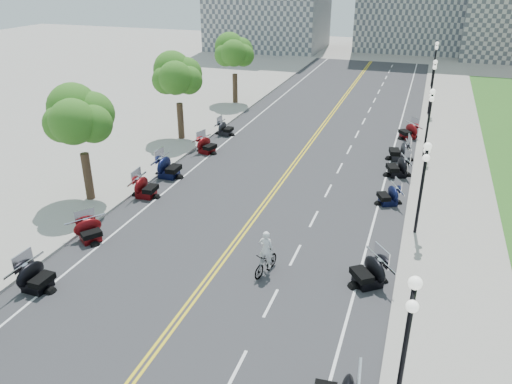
% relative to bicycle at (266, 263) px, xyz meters
% --- Properties ---
extents(ground, '(160.00, 160.00, 0.00)m').
position_rel_bicycle_xyz_m(ground, '(-2.31, 1.94, -0.56)').
color(ground, gray).
extents(road, '(16.00, 90.00, 0.01)m').
position_rel_bicycle_xyz_m(road, '(-2.31, 11.94, -0.56)').
color(road, '#333335').
rests_on(road, ground).
extents(centerline_yellow_a, '(0.12, 90.00, 0.00)m').
position_rel_bicycle_xyz_m(centerline_yellow_a, '(-2.43, 11.94, -0.55)').
color(centerline_yellow_a, yellow).
rests_on(centerline_yellow_a, road).
extents(centerline_yellow_b, '(0.12, 90.00, 0.00)m').
position_rel_bicycle_xyz_m(centerline_yellow_b, '(-2.19, 11.94, -0.55)').
color(centerline_yellow_b, yellow).
rests_on(centerline_yellow_b, road).
extents(edge_line_north, '(0.12, 90.00, 0.00)m').
position_rel_bicycle_xyz_m(edge_line_north, '(4.09, 11.94, -0.55)').
color(edge_line_north, white).
rests_on(edge_line_north, road).
extents(edge_line_south, '(0.12, 90.00, 0.00)m').
position_rel_bicycle_xyz_m(edge_line_south, '(-8.71, 11.94, -0.55)').
color(edge_line_south, white).
rests_on(edge_line_south, road).
extents(lane_dash_4, '(0.12, 2.00, 0.00)m').
position_rel_bicycle_xyz_m(lane_dash_4, '(0.89, -6.06, -0.55)').
color(lane_dash_4, white).
rests_on(lane_dash_4, road).
extents(lane_dash_5, '(0.12, 2.00, 0.00)m').
position_rel_bicycle_xyz_m(lane_dash_5, '(0.89, -2.06, -0.55)').
color(lane_dash_5, white).
rests_on(lane_dash_5, road).
extents(lane_dash_6, '(0.12, 2.00, 0.00)m').
position_rel_bicycle_xyz_m(lane_dash_6, '(0.89, 1.94, -0.55)').
color(lane_dash_6, white).
rests_on(lane_dash_6, road).
extents(lane_dash_7, '(0.12, 2.00, 0.00)m').
position_rel_bicycle_xyz_m(lane_dash_7, '(0.89, 5.94, -0.55)').
color(lane_dash_7, white).
rests_on(lane_dash_7, road).
extents(lane_dash_8, '(0.12, 2.00, 0.00)m').
position_rel_bicycle_xyz_m(lane_dash_8, '(0.89, 9.94, -0.55)').
color(lane_dash_8, white).
rests_on(lane_dash_8, road).
extents(lane_dash_9, '(0.12, 2.00, 0.00)m').
position_rel_bicycle_xyz_m(lane_dash_9, '(0.89, 13.94, -0.55)').
color(lane_dash_9, white).
rests_on(lane_dash_9, road).
extents(lane_dash_10, '(0.12, 2.00, 0.00)m').
position_rel_bicycle_xyz_m(lane_dash_10, '(0.89, 17.94, -0.55)').
color(lane_dash_10, white).
rests_on(lane_dash_10, road).
extents(lane_dash_11, '(0.12, 2.00, 0.00)m').
position_rel_bicycle_xyz_m(lane_dash_11, '(0.89, 21.94, -0.55)').
color(lane_dash_11, white).
rests_on(lane_dash_11, road).
extents(lane_dash_12, '(0.12, 2.00, 0.00)m').
position_rel_bicycle_xyz_m(lane_dash_12, '(0.89, 25.94, -0.55)').
color(lane_dash_12, white).
rests_on(lane_dash_12, road).
extents(lane_dash_13, '(0.12, 2.00, 0.00)m').
position_rel_bicycle_xyz_m(lane_dash_13, '(0.89, 29.94, -0.55)').
color(lane_dash_13, white).
rests_on(lane_dash_13, road).
extents(lane_dash_14, '(0.12, 2.00, 0.00)m').
position_rel_bicycle_xyz_m(lane_dash_14, '(0.89, 33.94, -0.55)').
color(lane_dash_14, white).
rests_on(lane_dash_14, road).
extents(lane_dash_15, '(0.12, 2.00, 0.00)m').
position_rel_bicycle_xyz_m(lane_dash_15, '(0.89, 37.94, -0.55)').
color(lane_dash_15, white).
rests_on(lane_dash_15, road).
extents(lane_dash_16, '(0.12, 2.00, 0.00)m').
position_rel_bicycle_xyz_m(lane_dash_16, '(0.89, 41.94, -0.55)').
color(lane_dash_16, white).
rests_on(lane_dash_16, road).
extents(lane_dash_17, '(0.12, 2.00, 0.00)m').
position_rel_bicycle_xyz_m(lane_dash_17, '(0.89, 45.94, -0.55)').
color(lane_dash_17, white).
rests_on(lane_dash_17, road).
extents(lane_dash_18, '(0.12, 2.00, 0.00)m').
position_rel_bicycle_xyz_m(lane_dash_18, '(0.89, 49.94, -0.55)').
color(lane_dash_18, white).
rests_on(lane_dash_18, road).
extents(lane_dash_19, '(0.12, 2.00, 0.00)m').
position_rel_bicycle_xyz_m(lane_dash_19, '(0.89, 53.94, -0.55)').
color(lane_dash_19, white).
rests_on(lane_dash_19, road).
extents(sidewalk_north, '(5.00, 90.00, 0.15)m').
position_rel_bicycle_xyz_m(sidewalk_north, '(8.19, 11.94, -0.49)').
color(sidewalk_north, '#9E9991').
rests_on(sidewalk_north, ground).
extents(sidewalk_south, '(5.00, 90.00, 0.15)m').
position_rel_bicycle_xyz_m(sidewalk_south, '(-12.81, 11.94, -0.49)').
color(sidewalk_south, '#9E9991').
rests_on(sidewalk_south, ground).
extents(street_lamp_1, '(0.50, 1.20, 4.90)m').
position_rel_bicycle_xyz_m(street_lamp_1, '(6.29, -6.06, 2.04)').
color(street_lamp_1, black).
rests_on(street_lamp_1, sidewalk_north).
extents(street_lamp_2, '(0.50, 1.20, 4.90)m').
position_rel_bicycle_xyz_m(street_lamp_2, '(6.29, 5.94, 2.04)').
color(street_lamp_2, black).
rests_on(street_lamp_2, sidewalk_north).
extents(street_lamp_3, '(0.50, 1.20, 4.90)m').
position_rel_bicycle_xyz_m(street_lamp_3, '(6.29, 17.94, 2.04)').
color(street_lamp_3, black).
rests_on(street_lamp_3, sidewalk_north).
extents(street_lamp_4, '(0.50, 1.20, 4.90)m').
position_rel_bicycle_xyz_m(street_lamp_4, '(6.29, 29.94, 2.04)').
color(street_lamp_4, black).
rests_on(street_lamp_4, sidewalk_north).
extents(street_lamp_5, '(0.50, 1.20, 4.90)m').
position_rel_bicycle_xyz_m(street_lamp_5, '(6.29, 41.94, 2.04)').
color(street_lamp_5, black).
rests_on(street_lamp_5, sidewalk_north).
extents(tree_2, '(4.80, 4.80, 9.20)m').
position_rel_bicycle_xyz_m(tree_2, '(-12.31, 3.94, 4.19)').
color(tree_2, '#235619').
rests_on(tree_2, sidewalk_south).
extents(tree_3, '(4.80, 4.80, 9.20)m').
position_rel_bicycle_xyz_m(tree_3, '(-12.31, 15.94, 4.19)').
color(tree_3, '#235619').
rests_on(tree_3, sidewalk_south).
extents(tree_4, '(4.80, 4.80, 9.20)m').
position_rel_bicycle_xyz_m(tree_4, '(-12.31, 27.94, 4.19)').
color(tree_4, '#235619').
rests_on(tree_4, sidewalk_south).
extents(motorcycle_n_5, '(2.87, 2.87, 1.43)m').
position_rel_bicycle_xyz_m(motorcycle_n_5, '(4.53, 0.62, 0.15)').
color(motorcycle_n_5, black).
rests_on(motorcycle_n_5, road).
extents(motorcycle_n_7, '(2.39, 2.39, 1.25)m').
position_rel_bicycle_xyz_m(motorcycle_n_7, '(4.59, 9.25, 0.06)').
color(motorcycle_n_7, black).
rests_on(motorcycle_n_7, road).
extents(motorcycle_n_8, '(2.65, 2.65, 1.44)m').
position_rel_bicycle_xyz_m(motorcycle_n_8, '(4.74, 13.84, 0.15)').
color(motorcycle_n_8, black).
rests_on(motorcycle_n_8, road).
extents(motorcycle_n_9, '(2.54, 2.54, 1.51)m').
position_rel_bicycle_xyz_m(motorcycle_n_9, '(4.62, 16.99, 0.19)').
color(motorcycle_n_9, black).
rests_on(motorcycle_n_9, road).
extents(motorcycle_n_10, '(2.70, 2.70, 1.35)m').
position_rel_bicycle_xyz_m(motorcycle_n_10, '(4.92, 22.22, 0.11)').
color(motorcycle_n_10, '#590A0C').
rests_on(motorcycle_n_10, road).
extents(motorcycle_s_4, '(2.04, 2.04, 1.38)m').
position_rel_bicycle_xyz_m(motorcycle_s_4, '(-9.04, -4.41, 0.13)').
color(motorcycle_s_4, black).
rests_on(motorcycle_s_4, road).
extents(motorcycle_s_5, '(2.54, 2.54, 1.27)m').
position_rel_bicycle_xyz_m(motorcycle_s_5, '(-9.42, -0.11, 0.07)').
color(motorcycle_s_5, '#590A0C').
rests_on(motorcycle_s_5, road).
extents(motorcycle_s_6, '(2.08, 2.08, 1.38)m').
position_rel_bicycle_xyz_m(motorcycle_s_6, '(-9.45, 5.50, 0.13)').
color(motorcycle_s_6, '#590A0C').
rests_on(motorcycle_s_6, road).
extents(motorcycle_s_7, '(2.24, 2.24, 1.54)m').
position_rel_bicycle_xyz_m(motorcycle_s_7, '(-9.59, 8.71, 0.21)').
color(motorcycle_s_7, black).
rests_on(motorcycle_s_7, road).
extents(motorcycle_s_8, '(2.32, 2.32, 1.32)m').
position_rel_bicycle_xyz_m(motorcycle_s_8, '(-9.12, 13.80, 0.10)').
color(motorcycle_s_8, '#590A0C').
rests_on(motorcycle_s_8, road).
extents(motorcycle_s_9, '(1.83, 1.83, 1.25)m').
position_rel_bicycle_xyz_m(motorcycle_s_9, '(-9.43, 18.24, 0.06)').
color(motorcycle_s_9, black).
rests_on(motorcycle_s_9, road).
extents(bicycle, '(0.97, 1.95, 1.13)m').
position_rel_bicycle_xyz_m(bicycle, '(0.00, 0.00, 0.00)').
color(bicycle, '#A51414').
rests_on(bicycle, road).
extents(cyclist_rider, '(0.67, 0.44, 1.84)m').
position_rel_bicycle_xyz_m(cyclist_rider, '(0.00, 0.00, 1.48)').
color(cyclist_rider, silver).
rests_on(cyclist_rider, bicycle).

